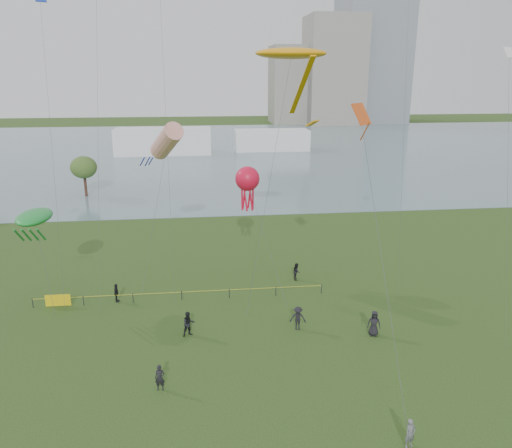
{
  "coord_description": "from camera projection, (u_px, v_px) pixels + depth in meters",
  "views": [
    {
      "loc": [
        -3.9,
        -23.78,
        18.34
      ],
      "look_at": [
        0.0,
        10.0,
        8.0
      ],
      "focal_mm": 35.0,
      "sensor_mm": 36.0,
      "label": 1
    }
  ],
  "objects": [
    {
      "name": "fence",
      "position": [
        107.0,
        298.0,
        41.09
      ],
      "size": [
        24.07,
        0.07,
        1.05
      ],
      "color": "black",
      "rests_on": "ground_plane"
    },
    {
      "name": "kite_delta",
      "position": [
        363.0,
        127.0,
        31.61
      ],
      "size": [
        1.65,
        13.07,
        16.48
      ],
      "rotation": [
        0.0,
        0.0,
        -0.29
      ],
      "color": "#3F3F42"
    },
    {
      "name": "ground_plane",
      "position": [
        276.0,
        409.0,
        28.36
      ],
      "size": [
        400.0,
        400.0,
        0.0
      ],
      "primitive_type": "plane",
      "color": "#1E3611"
    },
    {
      "name": "pavilion_right",
      "position": [
        272.0,
        140.0,
        122.32
      ],
      "size": [
        18.0,
        7.0,
        5.0
      ],
      "primitive_type": "cube",
      "color": "white",
      "rests_on": "ground_plane"
    },
    {
      "name": "spectator_d",
      "position": [
        374.0,
        323.0,
        36.08
      ],
      "size": [
        1.06,
        0.84,
        1.91
      ],
      "primitive_type": "imported",
      "rotation": [
        0.0,
        0.0,
        -0.28
      ],
      "color": "black",
      "rests_on": "ground_plane"
    },
    {
      "name": "lake",
      "position": [
        214.0,
        150.0,
        123.41
      ],
      "size": [
        400.0,
        120.0,
        0.08
      ],
      "primitive_type": "cube",
      "color": "slate",
      "rests_on": "ground_plane"
    },
    {
      "name": "spectator_c",
      "position": [
        116.0,
        293.0,
        41.43
      ],
      "size": [
        0.43,
        0.95,
        1.59
      ],
      "primitive_type": "imported",
      "rotation": [
        0.0,
        0.0,
        1.53
      ],
      "color": "black",
      "rests_on": "ground_plane"
    },
    {
      "name": "small_kites",
      "position": [
        188.0,
        5.0,
        38.44
      ],
      "size": [
        42.83,
        10.86,
        15.68
      ],
      "color": "yellow"
    },
    {
      "name": "spectator_f",
      "position": [
        160.0,
        378.0,
        29.86
      ],
      "size": [
        0.63,
        0.44,
        1.65
      ],
      "primitive_type": "imported",
      "rotation": [
        0.0,
        0.0,
        -0.08
      ],
      "color": "black",
      "rests_on": "ground_plane"
    },
    {
      "name": "kite_windsock",
      "position": [
        166.0,
        141.0,
        44.96
      ],
      "size": [
        4.25,
        8.27,
        14.3
      ],
      "rotation": [
        0.0,
        0.0,
        0.2
      ],
      "color": "#3F3F42"
    },
    {
      "name": "building_low",
      "position": [
        292.0,
        85.0,
        187.48
      ],
      "size": [
        16.0,
        18.0,
        28.0
      ],
      "primitive_type": "cube",
      "color": "gray",
      "rests_on": "ground_plane"
    },
    {
      "name": "spectator_a",
      "position": [
        189.0,
        324.0,
        36.04
      ],
      "size": [
        1.09,
        0.98,
        1.86
      ],
      "primitive_type": "imported",
      "rotation": [
        0.0,
        0.0,
        0.36
      ],
      "color": "black",
      "rests_on": "ground_plane"
    },
    {
      "name": "kite_flyer",
      "position": [
        410.0,
        433.0,
        25.28
      ],
      "size": [
        0.68,
        0.55,
        1.61
      ],
      "primitive_type": "imported",
      "rotation": [
        0.0,
        0.0,
        0.32
      ],
      "color": "slate",
      "rests_on": "ground_plane"
    },
    {
      "name": "kite_stingray",
      "position": [
        291.0,
        54.0,
        38.03
      ],
      "size": [
        6.74,
        10.22,
        20.19
      ],
      "rotation": [
        0.0,
        0.0,
        0.43
      ],
      "color": "#3F3F42"
    },
    {
      "name": "building_mid",
      "position": [
        333.0,
        71.0,
        181.86
      ],
      "size": [
        20.0,
        20.0,
        38.0
      ],
      "primitive_type": "cube",
      "color": "gray",
      "rests_on": "ground_plane"
    },
    {
      "name": "pavilion_left",
      "position": [
        163.0,
        141.0,
        116.47
      ],
      "size": [
        22.0,
        8.0,
        6.0
      ],
      "primitive_type": "cube",
      "color": "white",
      "rests_on": "ground_plane"
    },
    {
      "name": "spectator_g",
      "position": [
        297.0,
        271.0,
        45.94
      ],
      "size": [
        0.71,
        0.85,
        1.59
      ],
      "primitive_type": "imported",
      "rotation": [
        0.0,
        0.0,
        1.42
      ],
      "color": "black",
      "rests_on": "ground_plane"
    },
    {
      "name": "kite_creature",
      "position": [
        34.0,
        217.0,
        39.8
      ],
      "size": [
        2.82,
        5.16,
        7.76
      ],
      "rotation": [
        0.0,
        0.0,
        0.34
      ],
      "color": "#3F3F42"
    },
    {
      "name": "spectator_b",
      "position": [
        298.0,
        318.0,
        36.9
      ],
      "size": [
        1.29,
        0.89,
        1.84
      ],
      "primitive_type": "imported",
      "rotation": [
        0.0,
        0.0,
        -0.18
      ],
      "color": "black",
      "rests_on": "ground_plane"
    },
    {
      "name": "kite_octopus",
      "position": [
        247.0,
        179.0,
        44.9
      ],
      "size": [
        3.62,
        8.34,
        10.31
      ],
      "rotation": [
        0.0,
        0.0,
        -0.19
      ],
      "color": "#3F3F42"
    }
  ]
}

